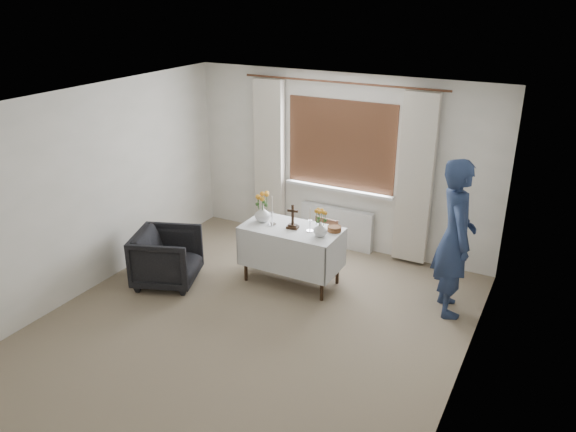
% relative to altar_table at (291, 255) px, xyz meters
% --- Properties ---
extents(ground, '(5.00, 5.00, 0.00)m').
position_rel_altar_table_xyz_m(ground, '(0.08, -1.14, -0.38)').
color(ground, gray).
rests_on(ground, ground).
extents(altar_table, '(1.24, 0.64, 0.76)m').
position_rel_altar_table_xyz_m(altar_table, '(0.00, 0.00, 0.00)').
color(altar_table, silver).
rests_on(altar_table, ground).
extents(wooden_chair, '(0.39, 0.39, 0.78)m').
position_rel_altar_table_xyz_m(wooden_chair, '(0.27, 0.29, 0.01)').
color(wooden_chair, brown).
rests_on(wooden_chair, ground).
extents(armchair, '(0.99, 0.98, 0.71)m').
position_rel_altar_table_xyz_m(armchair, '(-1.40, -0.75, -0.03)').
color(armchair, black).
rests_on(armchair, ground).
extents(person, '(0.69, 0.80, 1.85)m').
position_rel_altar_table_xyz_m(person, '(1.94, 0.27, 0.55)').
color(person, '#22324F').
rests_on(person, ground).
extents(radiator, '(1.10, 0.10, 0.60)m').
position_rel_altar_table_xyz_m(radiator, '(0.08, 1.28, -0.08)').
color(radiator, silver).
rests_on(radiator, ground).
extents(wooden_cross, '(0.16, 0.12, 0.31)m').
position_rel_altar_table_xyz_m(wooden_cross, '(0.02, -0.00, 0.54)').
color(wooden_cross, black).
rests_on(wooden_cross, altar_table).
extents(candlestick_left, '(0.13, 0.13, 0.39)m').
position_rel_altar_table_xyz_m(candlestick_left, '(-0.26, -0.04, 0.57)').
color(candlestick_left, white).
rests_on(candlestick_left, altar_table).
extents(candlestick_right, '(0.11, 0.11, 0.30)m').
position_rel_altar_table_xyz_m(candlestick_right, '(0.25, 0.01, 0.53)').
color(candlestick_right, white).
rests_on(candlestick_right, altar_table).
extents(flower_vase_left, '(0.25, 0.25, 0.21)m').
position_rel_altar_table_xyz_m(flower_vase_left, '(-0.42, 0.01, 0.49)').
color(flower_vase_left, silver).
rests_on(flower_vase_left, altar_table).
extents(flower_vase_right, '(0.22, 0.22, 0.18)m').
position_rel_altar_table_xyz_m(flower_vase_right, '(0.42, -0.05, 0.47)').
color(flower_vase_right, silver).
rests_on(flower_vase_right, altar_table).
extents(wicker_basket, '(0.20, 0.20, 0.07)m').
position_rel_altar_table_xyz_m(wicker_basket, '(0.51, 0.16, 0.41)').
color(wicker_basket, brown).
rests_on(wicker_basket, altar_table).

